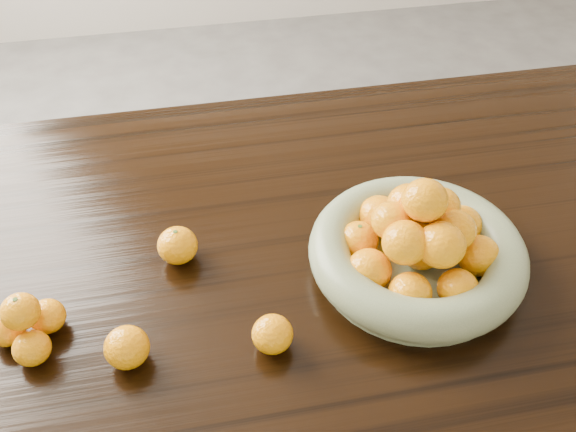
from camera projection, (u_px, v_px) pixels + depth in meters
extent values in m
cube|color=black|center=(299.00, 247.00, 1.20)|extent=(2.00, 1.00, 0.04)
cube|color=black|center=(575.00, 193.00, 1.90)|extent=(0.08, 0.08, 0.71)
cylinder|color=gray|center=(414.00, 266.00, 1.12)|extent=(0.34, 0.34, 0.02)
torus|color=gray|center=(417.00, 252.00, 1.10)|extent=(0.37, 0.37, 0.07)
ellipsoid|color=#FFA107|center=(461.00, 226.00, 1.13)|extent=(0.08, 0.08, 0.07)
ellipsoid|color=#FFA107|center=(422.00, 209.00, 1.17)|extent=(0.08, 0.08, 0.07)
ellipsoid|color=#FFA107|center=(379.00, 216.00, 1.15)|extent=(0.08, 0.08, 0.07)
ellipsoid|color=#FFA107|center=(359.00, 240.00, 1.11)|extent=(0.07, 0.07, 0.06)
ellipsoid|color=#FFA107|center=(369.00, 270.00, 1.06)|extent=(0.08, 0.08, 0.07)
ellipsoid|color=#FFA107|center=(410.00, 293.00, 1.02)|extent=(0.07, 0.07, 0.07)
ellipsoid|color=#FFA107|center=(458.00, 288.00, 1.03)|extent=(0.07, 0.07, 0.06)
ellipsoid|color=#FFA107|center=(479.00, 256.00, 1.08)|extent=(0.07, 0.07, 0.07)
ellipsoid|color=#FFA107|center=(421.00, 250.00, 1.09)|extent=(0.07, 0.07, 0.07)
ellipsoid|color=#FFA107|center=(440.00, 207.00, 1.09)|extent=(0.07, 0.07, 0.07)
ellipsoid|color=#FFA107|center=(409.00, 205.00, 1.10)|extent=(0.08, 0.08, 0.07)
ellipsoid|color=#FFA107|center=(392.00, 221.00, 1.06)|extent=(0.07, 0.07, 0.06)
ellipsoid|color=#FFA107|center=(405.00, 243.00, 1.02)|extent=(0.08, 0.08, 0.07)
ellipsoid|color=#FFA107|center=(441.00, 245.00, 1.02)|extent=(0.08, 0.08, 0.07)
ellipsoid|color=#FFA107|center=(455.00, 230.00, 1.05)|extent=(0.07, 0.07, 0.07)
ellipsoid|color=#FFA107|center=(425.00, 200.00, 1.03)|extent=(0.07, 0.07, 0.07)
ellipsoid|color=#FFA107|center=(32.00, 348.00, 0.97)|extent=(0.06, 0.06, 0.05)
ellipsoid|color=#FFA107|center=(47.00, 316.00, 1.02)|extent=(0.06, 0.06, 0.05)
ellipsoid|color=#FFA107|center=(7.00, 329.00, 1.00)|extent=(0.06, 0.06, 0.05)
ellipsoid|color=#FFA107|center=(20.00, 312.00, 0.96)|extent=(0.06, 0.06, 0.06)
ellipsoid|color=#FFA107|center=(178.00, 245.00, 1.13)|extent=(0.07, 0.07, 0.07)
ellipsoid|color=#FFA107|center=(127.00, 347.00, 0.96)|extent=(0.07, 0.07, 0.06)
ellipsoid|color=#FFA107|center=(272.00, 334.00, 0.99)|extent=(0.06, 0.06, 0.06)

